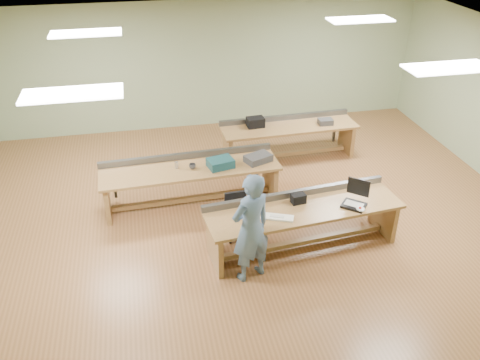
{
  "coord_description": "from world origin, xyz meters",
  "views": [
    {
      "loc": [
        -1.71,
        -7.6,
        5.12
      ],
      "look_at": [
        -0.25,
        -0.6,
        1.0
      ],
      "focal_mm": 38.0,
      "sensor_mm": 36.0,
      "label": 1
    }
  ],
  "objects_px": {
    "mug": "(192,166)",
    "drinks_can": "(176,165)",
    "workbench_front": "(303,217)",
    "workbench_back": "(288,134)",
    "person": "(251,228)",
    "laptop_base": "(354,205)",
    "camera_bag": "(298,199)",
    "workbench_mid": "(190,176)",
    "parts_bin_grey": "(258,158)",
    "task_chair": "(238,222)",
    "parts_bin_teal": "(221,163)"
  },
  "relations": [
    {
      "from": "mug",
      "to": "drinks_can",
      "type": "height_order",
      "value": "drinks_can"
    },
    {
      "from": "workbench_front",
      "to": "workbench_back",
      "type": "distance_m",
      "value": 3.18
    },
    {
      "from": "person",
      "to": "laptop_base",
      "type": "relative_size",
      "value": 4.91
    },
    {
      "from": "workbench_front",
      "to": "camera_bag",
      "type": "distance_m",
      "value": 0.3
    },
    {
      "from": "laptop_base",
      "to": "mug",
      "type": "bearing_deg",
      "value": -175.82
    },
    {
      "from": "workbench_mid",
      "to": "parts_bin_grey",
      "type": "bearing_deg",
      "value": -4.68
    },
    {
      "from": "laptop_base",
      "to": "drinks_can",
      "type": "bearing_deg",
      "value": -174.07
    },
    {
      "from": "workbench_back",
      "to": "drinks_can",
      "type": "distance_m",
      "value": 2.89
    },
    {
      "from": "task_chair",
      "to": "camera_bag",
      "type": "bearing_deg",
      "value": -22.06
    },
    {
      "from": "workbench_back",
      "to": "parts_bin_grey",
      "type": "bearing_deg",
      "value": -126.84
    },
    {
      "from": "workbench_back",
      "to": "person",
      "type": "height_order",
      "value": "person"
    },
    {
      "from": "workbench_front",
      "to": "workbench_back",
      "type": "relative_size",
      "value": 1.1
    },
    {
      "from": "parts_bin_teal",
      "to": "parts_bin_grey",
      "type": "distance_m",
      "value": 0.72
    },
    {
      "from": "drinks_can",
      "to": "parts_bin_teal",
      "type": "bearing_deg",
      "value": -8.88
    },
    {
      "from": "laptop_base",
      "to": "camera_bag",
      "type": "height_order",
      "value": "camera_bag"
    },
    {
      "from": "workbench_mid",
      "to": "task_chair",
      "type": "distance_m",
      "value": 1.42
    },
    {
      "from": "workbench_back",
      "to": "workbench_mid",
      "type": "bearing_deg",
      "value": -150.1
    },
    {
      "from": "workbench_mid",
      "to": "parts_bin_grey",
      "type": "xyz_separation_m",
      "value": [
        1.26,
        -0.05,
        0.25
      ]
    },
    {
      "from": "camera_bag",
      "to": "task_chair",
      "type": "bearing_deg",
      "value": 153.44
    },
    {
      "from": "workbench_mid",
      "to": "task_chair",
      "type": "xyz_separation_m",
      "value": [
        0.62,
        -1.24,
        -0.27
      ]
    },
    {
      "from": "person",
      "to": "camera_bag",
      "type": "bearing_deg",
      "value": -166.02
    },
    {
      "from": "workbench_front",
      "to": "parts_bin_teal",
      "type": "xyz_separation_m",
      "value": [
        -1.05,
        1.58,
        0.27
      ]
    },
    {
      "from": "person",
      "to": "laptop_base",
      "type": "bearing_deg",
      "value": 170.48
    },
    {
      "from": "drinks_can",
      "to": "workbench_front",
      "type": "bearing_deg",
      "value": -42.8
    },
    {
      "from": "camera_bag",
      "to": "mug",
      "type": "distance_m",
      "value": 2.11
    },
    {
      "from": "parts_bin_grey",
      "to": "drinks_can",
      "type": "bearing_deg",
      "value": 177.8
    },
    {
      "from": "workbench_back",
      "to": "mug",
      "type": "distance_m",
      "value": 2.7
    },
    {
      "from": "laptop_base",
      "to": "person",
      "type": "bearing_deg",
      "value": -125.45
    },
    {
      "from": "workbench_mid",
      "to": "parts_bin_teal",
      "type": "relative_size",
      "value": 7.33
    },
    {
      "from": "workbench_back",
      "to": "camera_bag",
      "type": "height_order",
      "value": "camera_bag"
    },
    {
      "from": "workbench_back",
      "to": "camera_bag",
      "type": "distance_m",
      "value": 3.06
    },
    {
      "from": "camera_bag",
      "to": "parts_bin_grey",
      "type": "xyz_separation_m",
      "value": [
        -0.29,
        1.5,
        -0.01
      ]
    },
    {
      "from": "workbench_front",
      "to": "person",
      "type": "relative_size",
      "value": 1.83
    },
    {
      "from": "camera_bag",
      "to": "drinks_can",
      "type": "distance_m",
      "value": 2.38
    },
    {
      "from": "camera_bag",
      "to": "task_chair",
      "type": "distance_m",
      "value": 1.11
    },
    {
      "from": "workbench_back",
      "to": "person",
      "type": "distance_m",
      "value": 4.04
    },
    {
      "from": "workbench_back",
      "to": "mug",
      "type": "relative_size",
      "value": 23.98
    },
    {
      "from": "workbench_mid",
      "to": "workbench_back",
      "type": "height_order",
      "value": "same"
    },
    {
      "from": "workbench_front",
      "to": "workbench_mid",
      "type": "distance_m",
      "value": 2.33
    },
    {
      "from": "workbench_front",
      "to": "laptop_base",
      "type": "distance_m",
      "value": 0.82
    },
    {
      "from": "camera_bag",
      "to": "task_chair",
      "type": "relative_size",
      "value": 0.28
    },
    {
      "from": "workbench_back",
      "to": "parts_bin_teal",
      "type": "xyz_separation_m",
      "value": [
        -1.74,
        -1.52,
        0.27
      ]
    },
    {
      "from": "workbench_front",
      "to": "task_chair",
      "type": "xyz_separation_m",
      "value": [
        -0.97,
        0.45,
        -0.27
      ]
    },
    {
      "from": "parts_bin_grey",
      "to": "mug",
      "type": "xyz_separation_m",
      "value": [
        -1.22,
        -0.03,
        -0.02
      ]
    },
    {
      "from": "task_chair",
      "to": "workbench_front",
      "type": "bearing_deg",
      "value": -28.39
    },
    {
      "from": "parts_bin_grey",
      "to": "task_chair",
      "type": "bearing_deg",
      "value": -117.92
    },
    {
      "from": "mug",
      "to": "parts_bin_teal",
      "type": "bearing_deg",
      "value": -4.08
    },
    {
      "from": "task_chair",
      "to": "parts_bin_teal",
      "type": "bearing_deg",
      "value": 90.58
    },
    {
      "from": "laptop_base",
      "to": "task_chair",
      "type": "bearing_deg",
      "value": -157.61
    },
    {
      "from": "person",
      "to": "camera_bag",
      "type": "xyz_separation_m",
      "value": [
        0.94,
        0.71,
        -0.05
      ]
    }
  ]
}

